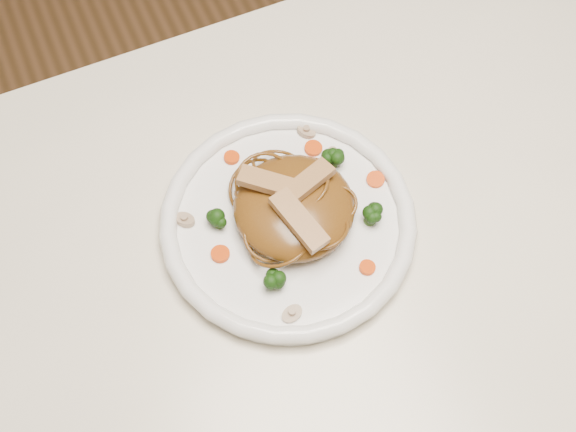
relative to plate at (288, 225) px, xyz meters
name	(u,v)px	position (x,y,z in m)	size (l,w,h in m)	color
ground	(341,415)	(0.08, -0.08, -0.76)	(4.00, 4.00, 0.00)	#54381C
table	(375,294)	(0.08, -0.08, -0.11)	(1.20, 0.80, 0.75)	beige
plate	(288,225)	(0.00, 0.00, 0.00)	(0.28, 0.28, 0.02)	white
noodle_mound	(294,207)	(0.01, 0.00, 0.03)	(0.13, 0.13, 0.04)	brown
chicken_a	(306,183)	(0.03, 0.01, 0.06)	(0.07, 0.02, 0.01)	tan
chicken_b	(270,183)	(-0.01, 0.03, 0.06)	(0.07, 0.02, 0.01)	tan
chicken_c	(299,220)	(0.00, -0.03, 0.06)	(0.07, 0.02, 0.01)	tan
broccoli_0	(333,157)	(0.08, 0.05, 0.02)	(0.02, 0.02, 0.03)	#16390C
broccoli_1	(219,218)	(-0.07, 0.03, 0.02)	(0.02, 0.02, 0.03)	#16390C
broccoli_2	(273,278)	(-0.04, -0.06, 0.02)	(0.02, 0.02, 0.03)	#16390C
broccoli_3	(371,215)	(0.08, -0.04, 0.02)	(0.02, 0.02, 0.03)	#16390C
carrot_0	(313,148)	(0.07, 0.08, 0.01)	(0.02, 0.02, 0.01)	#EA4808
carrot_1	(220,254)	(-0.08, -0.01, 0.01)	(0.02, 0.02, 0.01)	#EA4808
carrot_2	(375,180)	(0.11, 0.01, 0.01)	(0.02, 0.02, 0.01)	#EA4808
carrot_3	(232,157)	(-0.03, 0.10, 0.01)	(0.02, 0.02, 0.01)	#EA4808
carrot_4	(367,267)	(0.06, -0.09, 0.01)	(0.02, 0.02, 0.01)	#EA4808
mushroom_0	(292,314)	(-0.04, -0.10, 0.01)	(0.02, 0.02, 0.01)	#C7B395
mushroom_1	(334,156)	(0.08, 0.06, 0.01)	(0.02, 0.02, 0.01)	#C7B395
mushroom_2	(185,220)	(-0.10, 0.05, 0.01)	(0.02, 0.02, 0.01)	#C7B395
mushroom_3	(306,131)	(0.07, 0.10, 0.01)	(0.02, 0.02, 0.01)	#C7B395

